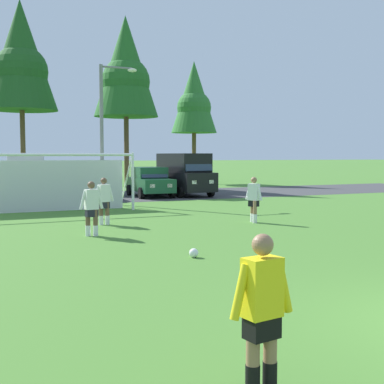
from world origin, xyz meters
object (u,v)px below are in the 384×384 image
Objects in this scene: player_midfield_center at (254,200)px; parked_car_slot_center_left at (84,183)px; player_winger_left at (104,201)px; referee at (262,314)px; parked_car_slot_left at (25,175)px; parked_car_slot_center at (150,182)px; soccer_ball at (194,253)px; parked_car_slot_center_right at (184,173)px; soccer_goal at (45,182)px; player_striker_near at (92,209)px; street_lamp at (105,132)px.

parked_car_slot_center_left is (-3.44, 12.35, 0.05)m from player_midfield_center.
player_midfield_center is 5.30m from player_winger_left.
referee is 23.98m from parked_car_slot_center_left.
parked_car_slot_left is 7.00m from parked_car_slot_center.
player_midfield_center is at bearing -74.41° from parked_car_slot_center_left.
parked_car_slot_center_right reaches higher than soccer_ball.
parked_car_slot_center is at bearing -12.28° from parked_car_slot_left.
soccer_ball is 6.68m from player_midfield_center.
soccer_goal reaches higher than player_midfield_center.
soccer_goal is at bearing -89.53° from parked_car_slot_left.
parked_car_slot_center is at bearing 63.87° from player_striker_near.
parked_car_slot_center_right is (9.02, -1.45, 0.00)m from parked_car_slot_left.
soccer_ball is 11.60m from soccer_goal.
street_lamp is (0.44, -3.05, 2.69)m from parked_car_slot_center_left.
parked_car_slot_center_right reaches higher than player_striker_near.
soccer_goal is 4.90m from street_lamp.
parked_car_slot_center is at bearing -178.95° from parked_car_slot_center_right.
player_winger_left is 13.28m from parked_car_slot_center_right.
player_winger_left is 0.34× the size of parked_car_slot_center_right.
street_lamp is at bearing 79.78° from referee.
soccer_goal is (-1.83, 11.40, 1.18)m from soccer_ball.
parked_car_slot_center_left and parked_car_slot_center have the same top height.
referee is at bearing -106.69° from parked_car_slot_center.
soccer_goal is 5.14m from player_winger_left.
soccer_goal is 4.54× the size of player_winger_left.
parked_car_slot_center_right is at bearing 68.64° from referee.
parked_car_slot_center_right is at bearing 56.73° from player_striker_near.
player_striker_near is at bearing 109.37° from soccer_ball.
street_lamp is (2.05, 7.69, 2.75)m from player_winger_left.
street_lamp is at bearing -150.64° from parked_car_slot_center_right.
parked_car_slot_center_left is (3.29, 23.76, 0.05)m from referee.
parked_car_slot_left is at bearing 89.29° from referee.
parked_car_slot_center reaches higher than player_striker_near.
player_winger_left is 0.38× the size of parked_car_slot_center.
soccer_ball is at bearing -84.25° from parked_car_slot_left.
parked_car_slot_left is 1.01× the size of parked_car_slot_center_right.
parked_car_slot_center_right is at bearing 54.79° from player_winger_left.
referee is 0.34× the size of parked_car_slot_center_right.
street_lamp reaches higher than player_midfield_center.
soccer_goal is at bearing -146.66° from parked_car_slot_center_right.
parked_car_slot_center_right is 0.71× the size of street_lamp.
parked_car_slot_center_left reaches higher than player_winger_left.
street_lamp is (-3.41, -3.11, 2.69)m from parked_car_slot_center.
referee reaches higher than soccer_ball.
player_striker_near is at bearing -112.79° from player_winger_left.
player_winger_left is at bearing -83.64° from parked_car_slot_left.
soccer_goal is 1.74× the size of parked_car_slot_center.
soccer_goal is at bearing -140.75° from street_lamp.
parked_car_slot_center_left is at bearing 81.48° from player_winger_left.
soccer_goal is 6.50m from parked_car_slot_center_left.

